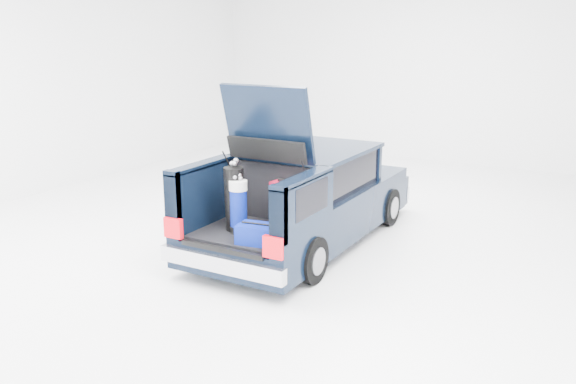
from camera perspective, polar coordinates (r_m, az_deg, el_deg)
The scene contains 6 objects.
ground at distance 9.41m, azimuth 1.50°, elevation -4.68°, with size 14.00×14.00×0.00m, color white.
car at distance 9.30m, azimuth 1.83°, elevation -0.57°, with size 1.87×4.65×2.47m.
red_suitcase at distance 8.08m, azimuth -0.17°, elevation -1.21°, with size 0.41×0.29×0.65m.
black_golf_bag at distance 7.96m, azimuth -5.01°, elevation -0.60°, with size 0.30×0.32×0.94m.
blue_golf_bag at distance 7.86m, azimuth -4.65°, elevation -1.33°, with size 0.25×0.25×0.79m.
blue_duffel at distance 7.52m, azimuth -2.82°, elevation -3.94°, with size 0.54×0.39×0.26m.
Camera 1 is at (4.14, -7.85, 3.12)m, focal length 38.00 mm.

